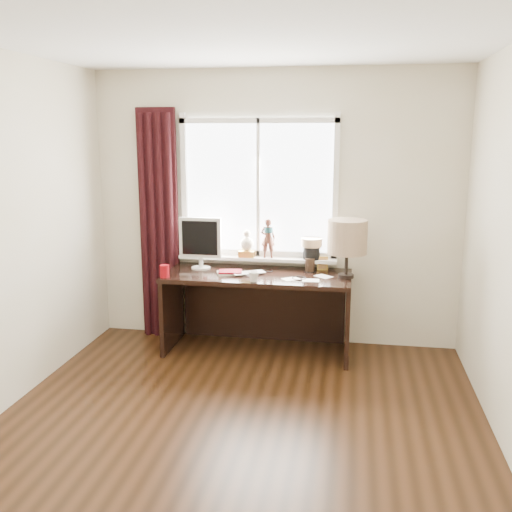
% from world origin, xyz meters
% --- Properties ---
extents(floor, '(3.50, 4.00, 0.00)m').
position_xyz_m(floor, '(0.00, 0.00, 0.00)').
color(floor, '#3A2010').
rests_on(floor, ground).
extents(ceiling, '(3.50, 4.00, 0.00)m').
position_xyz_m(ceiling, '(0.00, 0.00, 2.60)').
color(ceiling, white).
rests_on(ceiling, wall_back).
extents(wall_back, '(3.50, 0.00, 2.60)m').
position_xyz_m(wall_back, '(0.00, 2.00, 1.30)').
color(wall_back, beige).
rests_on(wall_back, ground).
extents(wall_front, '(3.50, 0.00, 2.60)m').
position_xyz_m(wall_front, '(0.00, -2.00, 1.30)').
color(wall_front, beige).
rests_on(wall_front, ground).
extents(laptop, '(0.35, 0.31, 0.02)m').
position_xyz_m(laptop, '(-0.17, 1.59, 0.76)').
color(laptop, silver).
rests_on(laptop, desk).
extents(mug, '(0.12, 0.12, 0.09)m').
position_xyz_m(mug, '(-0.09, 1.35, 0.80)').
color(mug, white).
rests_on(mug, desk).
extents(red_cup, '(0.08, 0.08, 0.11)m').
position_xyz_m(red_cup, '(-0.90, 1.37, 0.81)').
color(red_cup, maroon).
rests_on(red_cup, desk).
extents(window, '(1.52, 0.21, 1.40)m').
position_xyz_m(window, '(-0.15, 1.95, 1.30)').
color(window, white).
rests_on(window, ground).
extents(curtain, '(0.38, 0.09, 2.25)m').
position_xyz_m(curtain, '(-1.13, 1.91, 1.12)').
color(curtain, black).
rests_on(curtain, floor).
extents(desk, '(1.70, 0.70, 0.75)m').
position_xyz_m(desk, '(-0.10, 1.73, 0.51)').
color(desk, black).
rests_on(desk, floor).
extents(monitor, '(0.40, 0.18, 0.49)m').
position_xyz_m(monitor, '(-0.67, 1.74, 1.03)').
color(monitor, beige).
rests_on(monitor, desk).
extents(notebook_stack, '(0.26, 0.23, 0.03)m').
position_xyz_m(notebook_stack, '(-0.35, 1.58, 0.77)').
color(notebook_stack, beige).
rests_on(notebook_stack, desk).
extents(brush_holder, '(0.09, 0.09, 0.25)m').
position_xyz_m(brush_holder, '(0.36, 1.82, 0.81)').
color(brush_holder, black).
rests_on(brush_holder, desk).
extents(icon_frame, '(0.10, 0.03, 0.13)m').
position_xyz_m(icon_frame, '(0.48, 1.88, 0.81)').
color(icon_frame, gold).
rests_on(icon_frame, desk).
extents(table_lamp, '(0.35, 0.35, 0.52)m').
position_xyz_m(table_lamp, '(0.70, 1.63, 1.11)').
color(table_lamp, black).
rests_on(table_lamp, desk).
extents(loose_papers, '(0.46, 0.32, 0.00)m').
position_xyz_m(loose_papers, '(0.37, 1.53, 0.75)').
color(loose_papers, white).
rests_on(loose_papers, desk).
extents(desk_cables, '(0.51, 0.43, 0.01)m').
position_xyz_m(desk_cables, '(0.23, 1.66, 0.75)').
color(desk_cables, black).
rests_on(desk_cables, desk).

